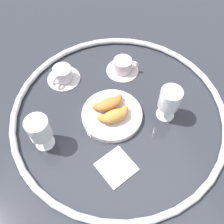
# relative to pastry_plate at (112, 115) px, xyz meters

# --- Properties ---
(ground_plane) EXTENTS (2.20, 2.20, 0.00)m
(ground_plane) POSITION_rel_pastry_plate_xyz_m (0.03, 0.01, -0.01)
(ground_plane) COLOR #2D3038
(table_chrome_rim) EXTENTS (0.80, 0.80, 0.02)m
(table_chrome_rim) POSITION_rel_pastry_plate_xyz_m (0.03, 0.01, -0.00)
(table_chrome_rim) COLOR silver
(table_chrome_rim) RESTS_ON ground_plane
(pastry_plate) EXTENTS (0.23, 0.23, 0.02)m
(pastry_plate) POSITION_rel_pastry_plate_xyz_m (0.00, 0.00, 0.00)
(pastry_plate) COLOR silver
(pastry_plate) RESTS_ON ground_plane
(croissant_large) EXTENTS (0.14, 0.08, 0.04)m
(croissant_large) POSITION_rel_pastry_plate_xyz_m (0.00, -0.02, 0.03)
(croissant_large) COLOR #CC893D
(croissant_large) RESTS_ON pastry_plate
(croissant_small) EXTENTS (0.13, 0.08, 0.04)m
(croissant_small) POSITION_rel_pastry_plate_xyz_m (-0.00, 0.03, 0.03)
(croissant_small) COLOR #BC7A38
(croissant_small) RESTS_ON pastry_plate
(coffee_cup_near) EXTENTS (0.14, 0.14, 0.06)m
(coffee_cup_near) POSITION_rel_pastry_plate_xyz_m (-0.15, 0.23, 0.01)
(coffee_cup_near) COLOR silver
(coffee_cup_near) RESTS_ON ground_plane
(coffee_cup_far) EXTENTS (0.14, 0.14, 0.06)m
(coffee_cup_far) POSITION_rel_pastry_plate_xyz_m (0.10, 0.21, 0.01)
(coffee_cup_far) COLOR silver
(coffee_cup_far) RESTS_ON ground_plane
(juice_glass_left) EXTENTS (0.08, 0.08, 0.14)m
(juice_glass_left) POSITION_rel_pastry_plate_xyz_m (-0.25, -0.05, 0.08)
(juice_glass_left) COLOR white
(juice_glass_left) RESTS_ON ground_plane
(juice_glass_right) EXTENTS (0.08, 0.08, 0.14)m
(juice_glass_right) POSITION_rel_pastry_plate_xyz_m (0.20, -0.04, 0.08)
(juice_glass_right) COLOR white
(juice_glass_right) RESTS_ON ground_plane
(folded_napkin) EXTENTS (0.15, 0.15, 0.01)m
(folded_napkin) POSITION_rel_pastry_plate_xyz_m (-0.03, -0.20, -0.01)
(folded_napkin) COLOR silver
(folded_napkin) RESTS_ON ground_plane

